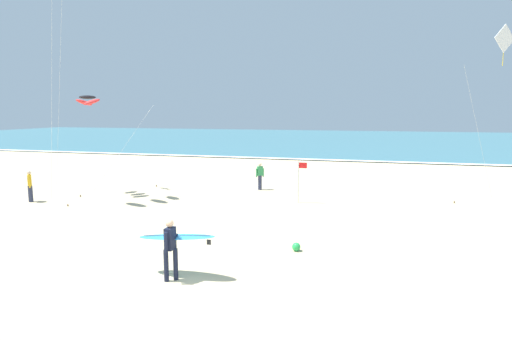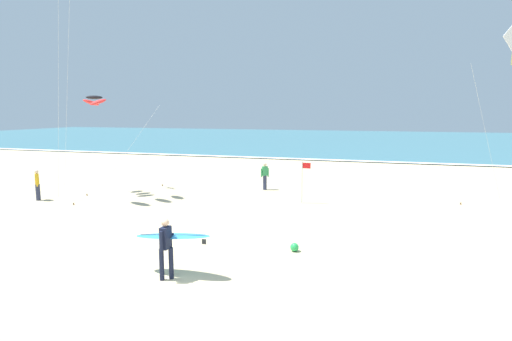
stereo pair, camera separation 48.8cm
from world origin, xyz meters
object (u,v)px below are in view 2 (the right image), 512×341
object	(u,v)px
surfer_lead	(169,240)
kite_arc_charcoal_high	(95,101)
kite_diamond_ivory_mid	(512,42)
bystander_yellow_top	(37,185)
bystander_green_top	(265,176)
beach_ball	(294,247)
lifeguard_flag	(303,178)

from	to	relation	value
surfer_lead	kite_arc_charcoal_high	xyz separation A→B (m)	(-9.67, 9.48, 4.06)
kite_diamond_ivory_mid	bystander_yellow_top	world-z (taller)	kite_diamond_ivory_mid
bystander_green_top	surfer_lead	bearing A→B (deg)	-85.36
kite_arc_charcoal_high	bystander_green_top	size ratio (longest dim) A/B	3.40
beach_ball	lifeguard_flag	bearing A→B (deg)	98.82
surfer_lead	beach_ball	world-z (taller)	surfer_lead
bystander_green_top	lifeguard_flag	bearing A→B (deg)	-45.67
bystander_green_top	lifeguard_flag	size ratio (longest dim) A/B	0.76
kite_arc_charcoal_high	bystander_green_top	xyz separation A→B (m)	(8.60, 3.72, -4.30)
bystander_yellow_top	beach_ball	bearing A→B (deg)	-14.97
kite_diamond_ivory_mid	surfer_lead	bearing A→B (deg)	-129.10
kite_diamond_ivory_mid	bystander_yellow_top	bearing A→B (deg)	-163.04
surfer_lead	bystander_green_top	world-z (taller)	surfer_lead
kite_diamond_ivory_mid	bystander_green_top	bearing A→B (deg)	-177.00
surfer_lead	bystander_green_top	distance (m)	13.24
kite_diamond_ivory_mid	bystander_yellow_top	distance (m)	24.75
kite_arc_charcoal_high	lifeguard_flag	bearing A→B (deg)	4.25
kite_diamond_ivory_mid	kite_arc_charcoal_high	xyz separation A→B (m)	(-20.92, -4.36, -2.80)
kite_diamond_ivory_mid	lifeguard_flag	xyz separation A→B (m)	(-9.52, -3.52, -6.65)
bystander_yellow_top	bystander_green_top	bearing A→B (deg)	31.19
kite_arc_charcoal_high	bystander_yellow_top	xyz separation A→B (m)	(-1.76, -2.56, -4.30)
kite_arc_charcoal_high	bystander_green_top	distance (m)	10.31
kite_diamond_ivory_mid	beach_ball	bearing A→B (deg)	-128.03
bystander_green_top	kite_arc_charcoal_high	bearing A→B (deg)	-156.64
kite_diamond_ivory_mid	bystander_green_top	distance (m)	14.24
bystander_yellow_top	bystander_green_top	distance (m)	12.11
kite_diamond_ivory_mid	lifeguard_flag	size ratio (longest dim) A/B	4.20
surfer_lead	bystander_yellow_top	xyz separation A→B (m)	(-11.43, 6.92, -0.24)
beach_ball	kite_diamond_ivory_mid	bearing A→B (deg)	51.97
bystander_green_top	beach_ball	size ratio (longest dim) A/B	5.68
bystander_yellow_top	bystander_green_top	world-z (taller)	same
bystander_yellow_top	bystander_green_top	xyz separation A→B (m)	(10.36, 6.27, 0.00)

